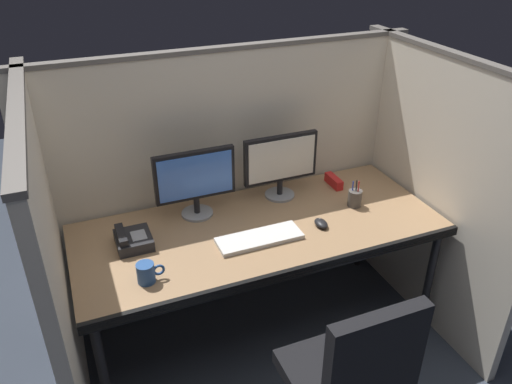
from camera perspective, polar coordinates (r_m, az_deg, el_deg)
ground_plane at (r=2.91m, az=2.76°, el=-19.25°), size 8.00×8.00×0.00m
cubicle_partition_rear at (r=2.97m, az=-2.89°, el=1.26°), size 2.21×0.06×1.57m
cubicle_partition_left at (r=2.39m, az=-21.49°, el=-8.84°), size 0.06×1.41×1.57m
cubicle_partition_right at (r=3.01m, az=18.92°, el=0.06°), size 0.06×1.41×1.57m
desk at (r=2.65m, az=0.51°, el=-4.94°), size 1.90×0.80×0.74m
monitor_left at (r=2.65m, az=-6.88°, el=1.45°), size 0.43×0.17×0.37m
monitor_right at (r=2.81m, az=2.80°, el=3.39°), size 0.43×0.17×0.37m
keyboard_main at (r=2.53m, az=0.39°, el=-5.24°), size 0.43×0.15×0.02m
computer_mouse at (r=2.65m, az=7.35°, el=-3.53°), size 0.06×0.10×0.04m
coffee_mug at (r=2.30m, az=-12.25°, el=-8.90°), size 0.13×0.08×0.09m
red_stapler at (r=3.04m, az=8.76°, el=1.22°), size 0.04×0.15×0.06m
pen_cup at (r=2.84m, az=11.10°, el=-0.67°), size 0.08×0.08×0.16m
desk_phone at (r=2.55m, az=-13.77°, el=-5.25°), size 0.17×0.19×0.09m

